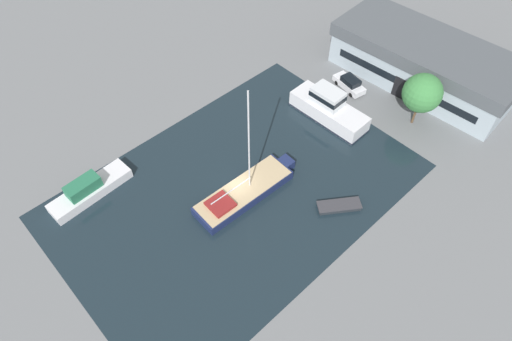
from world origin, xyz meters
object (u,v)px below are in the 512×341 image
object	(u,v)px
quay_tree_near_building	(422,93)
cabin_boat	(89,190)
warehouse_building	(425,62)
parked_car	(349,83)
sailboat_moored	(245,191)
motor_cruiser	(328,108)
small_dinghy	(339,206)

from	to	relation	value
quay_tree_near_building	cabin_boat	distance (m)	37.16
warehouse_building	cabin_boat	world-z (taller)	warehouse_building
warehouse_building	cabin_boat	xyz separation A→B (m)	(-12.56, -40.27, -2.04)
parked_car	sailboat_moored	distance (m)	21.10
sailboat_moored	motor_cruiser	bearing A→B (deg)	98.96
warehouse_building	sailboat_moored	distance (m)	28.85
small_dinghy	cabin_boat	world-z (taller)	cabin_boat
quay_tree_near_building	cabin_boat	xyz separation A→B (m)	(-16.45, -33.13, -3.65)
warehouse_building	sailboat_moored	world-z (taller)	sailboat_moored
quay_tree_near_building	cabin_boat	world-z (taller)	quay_tree_near_building
quay_tree_near_building	parked_car	xyz separation A→B (m)	(-9.00, -0.75, -3.64)
cabin_boat	warehouse_building	bearing A→B (deg)	69.60
motor_cruiser	cabin_boat	xyz separation A→B (m)	(-9.02, -26.49, -0.59)
sailboat_moored	warehouse_building	bearing A→B (deg)	88.52
cabin_boat	small_dinghy	bearing A→B (deg)	40.16
warehouse_building	small_dinghy	xyz separation A→B (m)	(5.96, -22.86, -2.61)
parked_car	motor_cruiser	distance (m)	6.13
motor_cruiser	small_dinghy	distance (m)	13.18
warehouse_building	parked_car	xyz separation A→B (m)	(-5.11, -7.89, -2.03)
quay_tree_near_building	parked_car	size ratio (longest dim) A/B	1.43
quay_tree_near_building	sailboat_moored	world-z (taller)	sailboat_moored
quay_tree_near_building	motor_cruiser	size ratio (longest dim) A/B	0.68
sailboat_moored	cabin_boat	bearing A→B (deg)	-131.39
parked_car	motor_cruiser	world-z (taller)	motor_cruiser
quay_tree_near_building	sailboat_moored	distance (m)	22.60
warehouse_building	motor_cruiser	xyz separation A→B (m)	(-3.54, -13.79, -1.44)
small_dinghy	motor_cruiser	bearing A→B (deg)	171.56
quay_tree_near_building	sailboat_moored	bearing A→B (deg)	-104.48
sailboat_moored	small_dinghy	distance (m)	9.64
warehouse_building	motor_cruiser	size ratio (longest dim) A/B	2.38
quay_tree_near_building	warehouse_building	bearing A→B (deg)	118.54
quay_tree_near_building	motor_cruiser	xyz separation A→B (m)	(-7.42, -6.64, -3.05)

